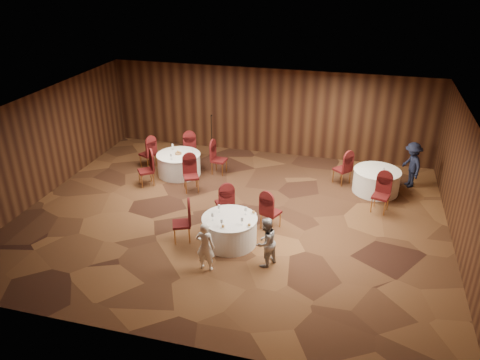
% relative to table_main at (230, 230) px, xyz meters
% --- Properties ---
extents(ground, '(12.00, 12.00, 0.00)m').
position_rel_table_main_xyz_m(ground, '(-0.32, 1.31, -0.38)').
color(ground, black).
rests_on(ground, ground).
extents(room_shell, '(12.00, 12.00, 12.00)m').
position_rel_table_main_xyz_m(room_shell, '(-0.32, 1.31, 1.59)').
color(room_shell, silver).
rests_on(room_shell, ground).
extents(table_main, '(1.44, 1.44, 0.74)m').
position_rel_table_main_xyz_m(table_main, '(0.00, 0.00, 0.00)').
color(table_main, silver).
rests_on(table_main, ground).
extents(table_left, '(1.48, 1.48, 0.74)m').
position_rel_table_main_xyz_m(table_left, '(-2.85, 3.61, 0.00)').
color(table_left, silver).
rests_on(table_left, ground).
extents(table_right, '(1.46, 1.46, 0.74)m').
position_rel_table_main_xyz_m(table_right, '(3.68, 4.00, 0.00)').
color(table_right, silver).
rests_on(table_right, ground).
extents(chairs_main, '(2.82, 2.07, 1.00)m').
position_rel_table_main_xyz_m(chairs_main, '(-0.28, 0.64, 0.12)').
color(chairs_main, '#3E0C0D').
rests_on(chairs_main, ground).
extents(chairs_left, '(3.21, 2.96, 1.00)m').
position_rel_table_main_xyz_m(chairs_left, '(-2.83, 3.57, 0.12)').
color(chairs_left, '#3E0C0D').
rests_on(chairs_left, ground).
extents(chairs_right, '(1.89, 2.29, 1.00)m').
position_rel_table_main_xyz_m(chairs_right, '(3.19, 3.54, 0.12)').
color(chairs_right, '#3E0C0D').
rests_on(chairs_right, ground).
extents(tabletop_main, '(1.08, 1.02, 0.22)m').
position_rel_table_main_xyz_m(tabletop_main, '(0.16, -0.10, 0.47)').
color(tabletop_main, silver).
rests_on(tabletop_main, table_main).
extents(tabletop_left, '(0.84, 0.88, 0.22)m').
position_rel_table_main_xyz_m(tabletop_left, '(-2.84, 3.61, 0.45)').
color(tabletop_left, silver).
rests_on(tabletop_left, table_left).
extents(tabletop_right, '(0.08, 0.08, 0.22)m').
position_rel_table_main_xyz_m(tabletop_right, '(3.83, 3.76, 0.52)').
color(tabletop_right, silver).
rests_on(tabletop_right, table_right).
extents(mic_stand, '(0.24, 0.24, 1.57)m').
position_rel_table_main_xyz_m(mic_stand, '(-2.27, 5.48, 0.08)').
color(mic_stand, black).
rests_on(mic_stand, ground).
extents(woman_a, '(0.48, 0.33, 1.27)m').
position_rel_table_main_xyz_m(woman_a, '(-0.23, -1.25, 0.26)').
color(woman_a, white).
rests_on(woman_a, ground).
extents(woman_b, '(0.73, 0.78, 1.28)m').
position_rel_table_main_xyz_m(woman_b, '(1.11, -0.71, 0.27)').
color(woman_b, '#A7A7AB').
rests_on(woman_b, ground).
extents(man_c, '(0.88, 1.11, 1.50)m').
position_rel_table_main_xyz_m(man_c, '(4.73, 4.70, 0.38)').
color(man_c, black).
rests_on(man_c, ground).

